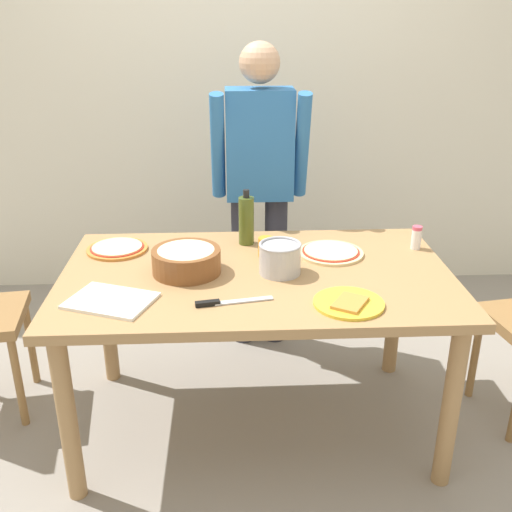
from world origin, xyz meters
name	(u,v)px	position (x,y,z in m)	size (l,w,h in m)	color
ground	(257,422)	(0.00, 0.00, 0.00)	(8.00, 8.00, 0.00)	gray
wall_back	(243,88)	(0.00, 1.60, 1.30)	(5.60, 0.10, 2.60)	silver
dining_table	(257,292)	(0.00, 0.00, 0.67)	(1.60, 0.96, 0.76)	#A37A4C
person_cook	(259,180)	(0.05, 0.76, 0.94)	(0.49, 0.25, 1.62)	#2D2D38
pizza_raw_on_board	(331,252)	(0.34, 0.17, 0.77)	(0.29, 0.29, 0.02)	beige
pizza_cooked_on_tray	(117,248)	(-0.61, 0.27, 0.77)	(0.27, 0.27, 0.02)	#C67A33
plate_with_slice	(349,303)	(0.32, -0.31, 0.77)	(0.26, 0.26, 0.02)	gold
popcorn_bowl	(186,258)	(-0.29, 0.01, 0.82)	(0.28, 0.28, 0.11)	brown
olive_oil_bottle	(246,220)	(-0.03, 0.32, 0.87)	(0.07, 0.07, 0.26)	#47561E
steel_pot	(280,258)	(0.09, -0.01, 0.83)	(0.17, 0.17, 0.13)	#B7B7BC
cup_orange	(266,247)	(0.05, 0.17, 0.80)	(0.07, 0.07, 0.09)	orange
salt_shaker	(416,238)	(0.73, 0.22, 0.81)	(0.04, 0.04, 0.11)	white
cutting_board_white	(111,301)	(-0.55, -0.24, 0.77)	(0.30, 0.22, 0.01)	white
chef_knife	(225,302)	(-0.13, -0.28, 0.77)	(0.29, 0.08, 0.02)	silver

